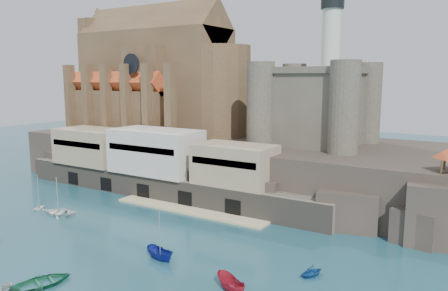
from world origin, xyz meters
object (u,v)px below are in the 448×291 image
Objects in this scene: castle_keep at (316,102)px; boat_1 at (7,290)px; boat_2 at (160,259)px; church at (160,81)px.

castle_keep is 61.27m from boat_1.
boat_2 is (-5.15, -41.39, -18.31)m from castle_keep.
church is at bearing 77.02° from boat_1.
church is at bearing 178.89° from castle_keep.
boat_2 is (8.92, 15.37, 0.00)m from boat_1.
castle_keep is at bearing -1.11° from church.
church is 1.60× the size of castle_keep.
church reaches higher than boat_2.
church is 40.39m from castle_keep.
boat_2 is at bearing 22.46° from boat_1.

